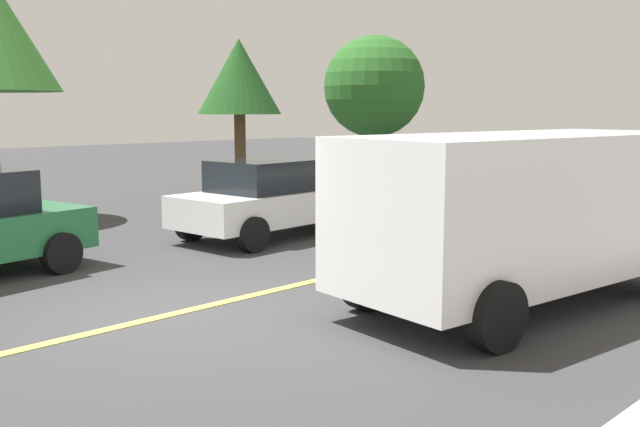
% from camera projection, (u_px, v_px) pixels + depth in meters
% --- Properties ---
extents(ground_plane, '(80.00, 80.00, 0.00)m').
position_uv_depth(ground_plane, '(175.00, 314.00, 8.92)').
color(ground_plane, '#38383A').
extents(lane_marking_centre, '(28.00, 0.16, 0.01)m').
position_uv_depth(lane_marking_centre, '(341.00, 275.00, 11.02)').
color(lane_marking_centre, '#E0D14C').
extents(white_van, '(5.41, 2.77, 2.20)m').
position_uv_depth(white_van, '(525.00, 207.00, 9.25)').
color(white_van, white).
rests_on(white_van, ground_plane).
extents(car_white_crossing, '(4.27, 2.17, 1.54)m').
position_uv_depth(car_white_crossing, '(273.00, 198.00, 14.24)').
color(car_white_crossing, white).
rests_on(car_white_crossing, ground_plane).
extents(tree_left_verge, '(2.30, 2.30, 4.42)m').
position_uv_depth(tree_left_verge, '(239.00, 78.00, 19.76)').
color(tree_left_verge, '#513823').
rests_on(tree_left_verge, ground_plane).
extents(tree_right_verge, '(3.49, 3.49, 5.03)m').
position_uv_depth(tree_right_verge, '(374.00, 87.00, 24.89)').
color(tree_right_verge, '#513823').
rests_on(tree_right_verge, ground_plane).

